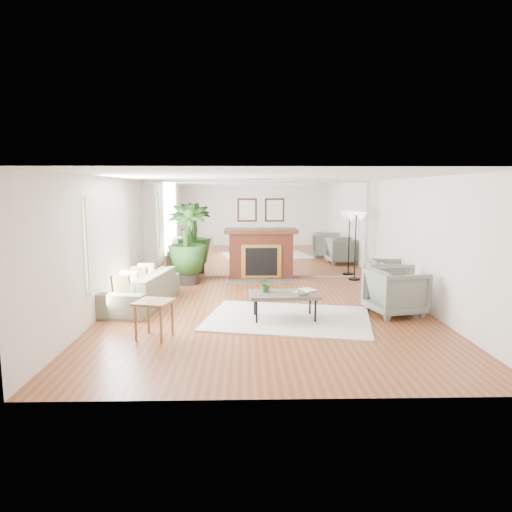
{
  "coord_description": "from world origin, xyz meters",
  "views": [
    {
      "loc": [
        -0.4,
        -8.18,
        2.27
      ],
      "look_at": [
        -0.19,
        0.6,
        0.98
      ],
      "focal_mm": 32.0,
      "sensor_mm": 36.0,
      "label": 1
    }
  ],
  "objects_px": {
    "side_table": "(154,307)",
    "floor_lamp": "(356,222)",
    "armchair_front": "(396,292)",
    "armchair_back": "(387,279)",
    "coffee_table": "(284,295)",
    "sofa": "(141,289)",
    "fireplace": "(261,253)",
    "potted_ficus": "(187,242)"
  },
  "relations": [
    {
      "from": "fireplace",
      "to": "potted_ficus",
      "type": "bearing_deg",
      "value": -162.93
    },
    {
      "from": "coffee_table",
      "to": "armchair_front",
      "type": "height_order",
      "value": "armchair_front"
    },
    {
      "from": "armchair_back",
      "to": "armchair_front",
      "type": "distance_m",
      "value": 1.35
    },
    {
      "from": "coffee_table",
      "to": "armchair_back",
      "type": "height_order",
      "value": "armchair_back"
    },
    {
      "from": "armchair_back",
      "to": "side_table",
      "type": "height_order",
      "value": "armchair_back"
    },
    {
      "from": "potted_ficus",
      "to": "floor_lamp",
      "type": "xyz_separation_m",
      "value": [
        4.16,
        0.39,
        0.43
      ]
    },
    {
      "from": "armchair_back",
      "to": "floor_lamp",
      "type": "height_order",
      "value": "floor_lamp"
    },
    {
      "from": "coffee_table",
      "to": "armchair_back",
      "type": "relative_size",
      "value": 1.4
    },
    {
      "from": "coffee_table",
      "to": "side_table",
      "type": "xyz_separation_m",
      "value": [
        -2.08,
        -0.94,
        0.05
      ]
    },
    {
      "from": "sofa",
      "to": "floor_lamp",
      "type": "relative_size",
      "value": 1.33
    },
    {
      "from": "fireplace",
      "to": "armchair_back",
      "type": "distance_m",
      "value": 3.33
    },
    {
      "from": "fireplace",
      "to": "sofa",
      "type": "relative_size",
      "value": 0.9
    },
    {
      "from": "side_table",
      "to": "fireplace",
      "type": "bearing_deg",
      "value": 68.78
    },
    {
      "from": "side_table",
      "to": "armchair_front",
      "type": "bearing_deg",
      "value": 16.67
    },
    {
      "from": "fireplace",
      "to": "floor_lamp",
      "type": "bearing_deg",
      "value": -3.85
    },
    {
      "from": "armchair_front",
      "to": "floor_lamp",
      "type": "bearing_deg",
      "value": -13.19
    },
    {
      "from": "sofa",
      "to": "armchair_back",
      "type": "distance_m",
      "value": 5.08
    },
    {
      "from": "fireplace",
      "to": "armchair_back",
      "type": "bearing_deg",
      "value": -38.48
    },
    {
      "from": "armchair_back",
      "to": "armchair_front",
      "type": "bearing_deg",
      "value": 174.13
    },
    {
      "from": "armchair_front",
      "to": "floor_lamp",
      "type": "distance_m",
      "value": 3.4
    },
    {
      "from": "coffee_table",
      "to": "fireplace",
      "type": "bearing_deg",
      "value": 94.3
    },
    {
      "from": "coffee_table",
      "to": "armchair_front",
      "type": "bearing_deg",
      "value": 8.36
    },
    {
      "from": "armchair_front",
      "to": "side_table",
      "type": "relative_size",
      "value": 1.46
    },
    {
      "from": "side_table",
      "to": "floor_lamp",
      "type": "xyz_separation_m",
      "value": [
        4.16,
        4.48,
        0.97
      ]
    },
    {
      "from": "armchair_back",
      "to": "side_table",
      "type": "distance_m",
      "value": 5.1
    },
    {
      "from": "armchair_front",
      "to": "potted_ficus",
      "type": "bearing_deg",
      "value": 42.7
    },
    {
      "from": "fireplace",
      "to": "armchair_front",
      "type": "xyz_separation_m",
      "value": [
        2.34,
        -3.4,
        -0.24
      ]
    },
    {
      "from": "sofa",
      "to": "armchair_front",
      "type": "height_order",
      "value": "armchair_front"
    },
    {
      "from": "sofa",
      "to": "potted_ficus",
      "type": "distance_m",
      "value": 2.29
    },
    {
      "from": "side_table",
      "to": "floor_lamp",
      "type": "relative_size",
      "value": 0.37
    },
    {
      "from": "sofa",
      "to": "side_table",
      "type": "bearing_deg",
      "value": 26.46
    },
    {
      "from": "coffee_table",
      "to": "sofa",
      "type": "distance_m",
      "value": 2.93
    },
    {
      "from": "potted_ficus",
      "to": "fireplace",
      "type": "bearing_deg",
      "value": 17.07
    },
    {
      "from": "fireplace",
      "to": "armchair_back",
      "type": "xyz_separation_m",
      "value": [
        2.6,
        -2.07,
        -0.26
      ]
    },
    {
      "from": "potted_ficus",
      "to": "floor_lamp",
      "type": "relative_size",
      "value": 1.13
    },
    {
      "from": "coffee_table",
      "to": "armchair_front",
      "type": "relative_size",
      "value": 1.34
    },
    {
      "from": "floor_lamp",
      "to": "fireplace",
      "type": "bearing_deg",
      "value": 176.15
    },
    {
      "from": "sofa",
      "to": "side_table",
      "type": "xyz_separation_m",
      "value": [
        0.65,
        -2.0,
        0.16
      ]
    },
    {
      "from": "coffee_table",
      "to": "sofa",
      "type": "relative_size",
      "value": 0.54
    },
    {
      "from": "armchair_front",
      "to": "side_table",
      "type": "distance_m",
      "value": 4.32
    },
    {
      "from": "coffee_table",
      "to": "side_table",
      "type": "height_order",
      "value": "side_table"
    },
    {
      "from": "fireplace",
      "to": "coffee_table",
      "type": "xyz_separation_m",
      "value": [
        0.28,
        -3.7,
        -0.22
      ]
    }
  ]
}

